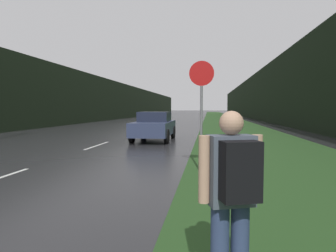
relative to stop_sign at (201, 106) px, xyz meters
name	(u,v)px	position (x,y,z in m)	size (l,w,h in m)	color
grass_verge	(227,122)	(2.53, 30.66, -1.80)	(6.00, 240.00, 0.02)	#26471E
lane_stripe_c	(97,145)	(-4.98, 5.41, -1.81)	(0.12, 3.00, 0.01)	silver
lane_stripe_d	(134,133)	(-4.98, 12.41, -1.81)	(0.12, 3.00, 0.01)	silver
lane_stripe_e	(152,127)	(-4.98, 19.41, -1.81)	(0.12, 3.00, 0.01)	silver
treeline_far_side	(114,101)	(-15.50, 40.66, 1.25)	(2.00, 140.00, 6.12)	black
treeline_near_side	(262,96)	(8.53, 40.66, 1.87)	(2.00, 140.00, 7.35)	black
stop_sign	(201,106)	(0.00, 0.00, 0.00)	(0.66, 0.07, 2.99)	slate
hitchhiker_with_backpack	(232,193)	(0.40, -5.34, -0.83)	(0.57, 0.50, 1.71)	navy
car_passing_near	(154,126)	(-2.72, 7.97, -1.02)	(1.97, 4.40, 1.56)	#2D3856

